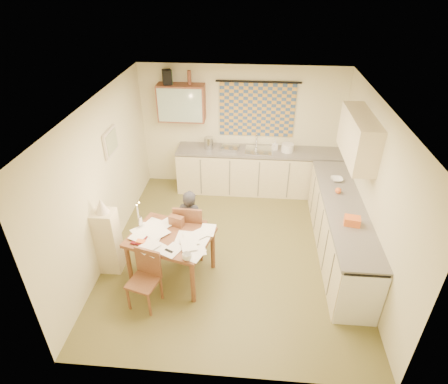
# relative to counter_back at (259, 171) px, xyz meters

# --- Properties ---
(floor) EXTENTS (4.00, 4.50, 0.02)m
(floor) POSITION_rel_counter_back_xyz_m (-0.40, -1.95, -0.46)
(floor) COLOR brown
(floor) RESTS_ON ground
(ceiling) EXTENTS (4.00, 4.50, 0.02)m
(ceiling) POSITION_rel_counter_back_xyz_m (-0.40, -1.95, 2.06)
(ceiling) COLOR white
(ceiling) RESTS_ON floor
(wall_back) EXTENTS (4.00, 0.02, 2.50)m
(wall_back) POSITION_rel_counter_back_xyz_m (-0.40, 0.31, 0.80)
(wall_back) COLOR beige
(wall_back) RESTS_ON floor
(wall_front) EXTENTS (4.00, 0.02, 2.50)m
(wall_front) POSITION_rel_counter_back_xyz_m (-0.40, -4.21, 0.80)
(wall_front) COLOR beige
(wall_front) RESTS_ON floor
(wall_left) EXTENTS (0.02, 4.50, 2.50)m
(wall_left) POSITION_rel_counter_back_xyz_m (-2.41, -1.95, 0.80)
(wall_left) COLOR beige
(wall_left) RESTS_ON floor
(wall_right) EXTENTS (0.02, 4.50, 2.50)m
(wall_right) POSITION_rel_counter_back_xyz_m (1.61, -1.95, 0.80)
(wall_right) COLOR beige
(wall_right) RESTS_ON floor
(window_blind) EXTENTS (1.45, 0.03, 1.05)m
(window_blind) POSITION_rel_counter_back_xyz_m (-0.10, 0.27, 1.20)
(window_blind) COLOR #304B78
(window_blind) RESTS_ON wall_back
(curtain_rod) EXTENTS (1.60, 0.04, 0.04)m
(curtain_rod) POSITION_rel_counter_back_xyz_m (-0.10, 0.25, 1.75)
(curtain_rod) COLOR black
(curtain_rod) RESTS_ON wall_back
(wall_cabinet) EXTENTS (0.90, 0.34, 0.70)m
(wall_cabinet) POSITION_rel_counter_back_xyz_m (-1.55, 0.13, 1.35)
(wall_cabinet) COLOR brown
(wall_cabinet) RESTS_ON wall_back
(wall_cabinet_glass) EXTENTS (0.84, 0.02, 0.64)m
(wall_cabinet_glass) POSITION_rel_counter_back_xyz_m (-1.55, -0.04, 1.35)
(wall_cabinet_glass) COLOR #99B2A5
(wall_cabinet_glass) RESTS_ON wall_back
(upper_cabinet_right) EXTENTS (0.34, 1.30, 0.70)m
(upper_cabinet_right) POSITION_rel_counter_back_xyz_m (1.43, -1.40, 1.40)
(upper_cabinet_right) COLOR beige
(upper_cabinet_right) RESTS_ON wall_right
(framed_print) EXTENTS (0.04, 0.50, 0.40)m
(framed_print) POSITION_rel_counter_back_xyz_m (-2.37, -1.55, 1.25)
(framed_print) COLOR beige
(framed_print) RESTS_ON wall_left
(print_canvas) EXTENTS (0.01, 0.42, 0.32)m
(print_canvas) POSITION_rel_counter_back_xyz_m (-2.34, -1.55, 1.25)
(print_canvas) COLOR beige
(print_canvas) RESTS_ON wall_left
(counter_back) EXTENTS (3.30, 0.62, 0.92)m
(counter_back) POSITION_rel_counter_back_xyz_m (0.00, 0.00, 0.00)
(counter_back) COLOR beige
(counter_back) RESTS_ON floor
(counter_right) EXTENTS (0.62, 2.95, 0.92)m
(counter_right) POSITION_rel_counter_back_xyz_m (1.30, -1.85, -0.00)
(counter_right) COLOR beige
(counter_right) RESTS_ON floor
(stove) EXTENTS (0.57, 0.57, 0.89)m
(stove) POSITION_rel_counter_back_xyz_m (1.30, -3.06, -0.01)
(stove) COLOR white
(stove) RESTS_ON floor
(sink) EXTENTS (0.57, 0.47, 0.10)m
(sink) POSITION_rel_counter_back_xyz_m (-0.01, 0.00, 0.43)
(sink) COLOR silver
(sink) RESTS_ON counter_back
(tap) EXTENTS (0.03, 0.03, 0.28)m
(tap) POSITION_rel_counter_back_xyz_m (-0.08, 0.18, 0.61)
(tap) COLOR silver
(tap) RESTS_ON counter_back
(dish_rack) EXTENTS (0.39, 0.35, 0.06)m
(dish_rack) POSITION_rel_counter_back_xyz_m (-0.60, 0.00, 0.50)
(dish_rack) COLOR silver
(dish_rack) RESTS_ON counter_back
(kettle) EXTENTS (0.19, 0.19, 0.24)m
(kettle) POSITION_rel_counter_back_xyz_m (-1.02, 0.00, 0.59)
(kettle) COLOR silver
(kettle) RESTS_ON counter_back
(mixing_bowl) EXTENTS (0.25, 0.25, 0.16)m
(mixing_bowl) POSITION_rel_counter_back_xyz_m (0.53, 0.00, 0.55)
(mixing_bowl) COLOR white
(mixing_bowl) RESTS_ON counter_back
(soap_bottle) EXTENTS (0.16, 0.16, 0.20)m
(soap_bottle) POSITION_rel_counter_back_xyz_m (0.29, 0.05, 0.57)
(soap_bottle) COLOR white
(soap_bottle) RESTS_ON counter_back
(bowl) EXTENTS (0.22, 0.22, 0.05)m
(bowl) POSITION_rel_counter_back_xyz_m (1.30, -1.09, 0.49)
(bowl) COLOR white
(bowl) RESTS_ON counter_right
(orange_bag) EXTENTS (0.25, 0.20, 0.12)m
(orange_bag) POSITION_rel_counter_back_xyz_m (1.30, -2.35, 0.53)
(orange_bag) COLOR orange
(orange_bag) RESTS_ON counter_right
(fruit_orange) EXTENTS (0.10, 0.10, 0.10)m
(fruit_orange) POSITION_rel_counter_back_xyz_m (1.25, -1.51, 0.52)
(fruit_orange) COLOR orange
(fruit_orange) RESTS_ON counter_right
(speaker) EXTENTS (0.22, 0.24, 0.26)m
(speaker) POSITION_rel_counter_back_xyz_m (-1.79, 0.13, 1.83)
(speaker) COLOR black
(speaker) RESTS_ON wall_cabinet
(bottle_green) EXTENTS (0.08, 0.08, 0.26)m
(bottle_green) POSITION_rel_counter_back_xyz_m (-1.72, 0.13, 1.83)
(bottle_green) COLOR #195926
(bottle_green) RESTS_ON wall_cabinet
(bottle_brown) EXTENTS (0.08, 0.08, 0.26)m
(bottle_brown) POSITION_rel_counter_back_xyz_m (-1.37, 0.13, 1.83)
(bottle_brown) COLOR brown
(bottle_brown) RESTS_ON wall_cabinet
(dining_table) EXTENTS (1.32, 1.13, 0.75)m
(dining_table) POSITION_rel_counter_back_xyz_m (-1.27, -2.62, -0.07)
(dining_table) COLOR brown
(dining_table) RESTS_ON floor
(chair_far) EXTENTS (0.46, 0.46, 0.98)m
(chair_far) POSITION_rel_counter_back_xyz_m (-1.06, -2.08, -0.15)
(chair_far) COLOR brown
(chair_far) RESTS_ON floor
(chair_near) EXTENTS (0.47, 0.47, 0.84)m
(chair_near) POSITION_rel_counter_back_xyz_m (-1.53, -3.19, -0.19)
(chair_near) COLOR brown
(chair_near) RESTS_ON floor
(person) EXTENTS (0.53, 0.43, 1.19)m
(person) POSITION_rel_counter_back_xyz_m (-1.06, -2.09, 0.14)
(person) COLOR black
(person) RESTS_ON floor
(shelf_stand) EXTENTS (0.32, 0.30, 1.06)m
(shelf_stand) POSITION_rel_counter_back_xyz_m (-2.24, -2.54, 0.08)
(shelf_stand) COLOR beige
(shelf_stand) RESTS_ON floor
(lampshade) EXTENTS (0.20, 0.20, 0.22)m
(lampshade) POSITION_rel_counter_back_xyz_m (-2.24, -2.54, 0.72)
(lampshade) COLOR beige
(lampshade) RESTS_ON shelf_stand
(letter_rack) EXTENTS (0.24, 0.17, 0.16)m
(letter_rack) POSITION_rel_counter_back_xyz_m (-1.22, -2.35, 0.38)
(letter_rack) COLOR brown
(letter_rack) RESTS_ON dining_table
(mug) EXTENTS (0.22, 0.22, 0.10)m
(mug) POSITION_rel_counter_back_xyz_m (-0.94, -3.09, 0.35)
(mug) COLOR white
(mug) RESTS_ON dining_table
(magazine) EXTENTS (0.27, 0.31, 0.02)m
(magazine) POSITION_rel_counter_back_xyz_m (-1.76, -2.73, 0.31)
(magazine) COLOR maroon
(magazine) RESTS_ON dining_table
(book) EXTENTS (0.39, 0.40, 0.02)m
(book) POSITION_rel_counter_back_xyz_m (-1.68, -2.62, 0.31)
(book) COLOR orange
(book) RESTS_ON dining_table
(orange_box) EXTENTS (0.13, 0.10, 0.04)m
(orange_box) POSITION_rel_counter_back_xyz_m (-1.64, -2.81, 0.32)
(orange_box) COLOR orange
(orange_box) RESTS_ON dining_table
(eyeglasses) EXTENTS (0.14, 0.10, 0.02)m
(eyeglasses) POSITION_rel_counter_back_xyz_m (-1.21, -2.95, 0.31)
(eyeglasses) COLOR black
(eyeglasses) RESTS_ON dining_table
(candle_holder) EXTENTS (0.07, 0.07, 0.18)m
(candle_holder) POSITION_rel_counter_back_xyz_m (-1.74, -2.43, 0.39)
(candle_holder) COLOR silver
(candle_holder) RESTS_ON dining_table
(candle) EXTENTS (0.03, 0.03, 0.22)m
(candle) POSITION_rel_counter_back_xyz_m (-1.75, -2.46, 0.59)
(candle) COLOR white
(candle) RESTS_ON dining_table
(candle_flame) EXTENTS (0.02, 0.02, 0.02)m
(candle_flame) POSITION_rel_counter_back_xyz_m (-1.73, -2.41, 0.71)
(candle_flame) COLOR #FFCC66
(candle_flame) RESTS_ON dining_table
(papers) EXTENTS (1.26, 1.02, 0.03)m
(papers) POSITION_rel_counter_back_xyz_m (-1.26, -2.66, 0.31)
(papers) COLOR white
(papers) RESTS_ON dining_table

